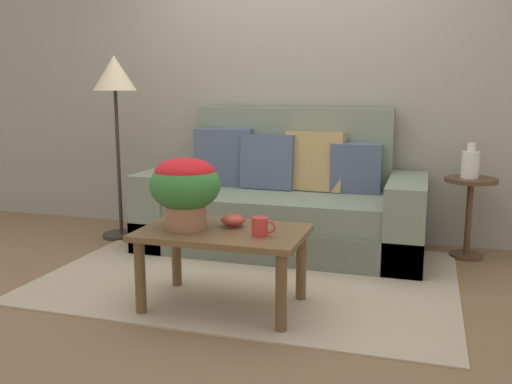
{
  "coord_description": "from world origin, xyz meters",
  "views": [
    {
      "loc": [
        1.07,
        -3.33,
        1.22
      ],
      "look_at": [
        0.02,
        0.11,
        0.56
      ],
      "focal_mm": 39.29,
      "sensor_mm": 36.0,
      "label": 1
    }
  ],
  "objects_px": {
    "potted_plant": "(185,185)",
    "coffee_mug": "(260,227)",
    "couch": "(283,205)",
    "snack_bowl": "(233,220)",
    "side_table": "(470,203)",
    "coffee_table": "(223,243)",
    "floor_lamp": "(115,89)",
    "table_vase": "(470,164)"
  },
  "relations": [
    {
      "from": "snack_bowl",
      "to": "side_table",
      "type": "bearing_deg",
      "value": 44.99
    },
    {
      "from": "side_table",
      "to": "potted_plant",
      "type": "xyz_separation_m",
      "value": [
        -1.58,
        -1.45,
        0.29
      ]
    },
    {
      "from": "couch",
      "to": "snack_bowl",
      "type": "relative_size",
      "value": 15.1
    },
    {
      "from": "couch",
      "to": "snack_bowl",
      "type": "height_order",
      "value": "couch"
    },
    {
      "from": "potted_plant",
      "to": "snack_bowl",
      "type": "height_order",
      "value": "potted_plant"
    },
    {
      "from": "potted_plant",
      "to": "coffee_mug",
      "type": "height_order",
      "value": "potted_plant"
    },
    {
      "from": "coffee_table",
      "to": "floor_lamp",
      "type": "bearing_deg",
      "value": 138.6
    },
    {
      "from": "floor_lamp",
      "to": "snack_bowl",
      "type": "bearing_deg",
      "value": -38.64
    },
    {
      "from": "coffee_mug",
      "to": "table_vase",
      "type": "relative_size",
      "value": 0.52
    },
    {
      "from": "couch",
      "to": "potted_plant",
      "type": "height_order",
      "value": "couch"
    },
    {
      "from": "potted_plant",
      "to": "table_vase",
      "type": "xyz_separation_m",
      "value": [
        1.57,
        1.44,
        -0.0
      ]
    },
    {
      "from": "coffee_table",
      "to": "side_table",
      "type": "relative_size",
      "value": 1.54
    },
    {
      "from": "coffee_table",
      "to": "snack_bowl",
      "type": "xyz_separation_m",
      "value": [
        0.03,
        0.09,
        0.11
      ]
    },
    {
      "from": "snack_bowl",
      "to": "table_vase",
      "type": "height_order",
      "value": "table_vase"
    },
    {
      "from": "floor_lamp",
      "to": "snack_bowl",
      "type": "xyz_separation_m",
      "value": [
        1.39,
        -1.11,
        -0.73
      ]
    },
    {
      "from": "coffee_mug",
      "to": "coffee_table",
      "type": "bearing_deg",
      "value": 165.34
    },
    {
      "from": "potted_plant",
      "to": "couch",
      "type": "bearing_deg",
      "value": 80.21
    },
    {
      "from": "side_table",
      "to": "potted_plant",
      "type": "relative_size",
      "value": 1.49
    },
    {
      "from": "couch",
      "to": "coffee_table",
      "type": "bearing_deg",
      "value": -90.69
    },
    {
      "from": "floor_lamp",
      "to": "potted_plant",
      "type": "relative_size",
      "value": 3.75
    },
    {
      "from": "coffee_mug",
      "to": "potted_plant",
      "type": "bearing_deg",
      "value": 174.98
    },
    {
      "from": "coffee_mug",
      "to": "table_vase",
      "type": "distance_m",
      "value": 1.87
    },
    {
      "from": "couch",
      "to": "snack_bowl",
      "type": "bearing_deg",
      "value": -89.28
    },
    {
      "from": "couch",
      "to": "coffee_mug",
      "type": "xyz_separation_m",
      "value": [
        0.22,
        -1.35,
        0.17
      ]
    },
    {
      "from": "side_table",
      "to": "snack_bowl",
      "type": "height_order",
      "value": "side_table"
    },
    {
      "from": "potted_plant",
      "to": "table_vase",
      "type": "distance_m",
      "value": 2.13
    },
    {
      "from": "floor_lamp",
      "to": "coffee_mug",
      "type": "distance_m",
      "value": 2.15
    },
    {
      "from": "side_table",
      "to": "potted_plant",
      "type": "height_order",
      "value": "potted_plant"
    },
    {
      "from": "coffee_table",
      "to": "floor_lamp",
      "type": "distance_m",
      "value": 2.0
    },
    {
      "from": "snack_bowl",
      "to": "table_vase",
      "type": "xyz_separation_m",
      "value": [
        1.33,
        1.33,
        0.2
      ]
    },
    {
      "from": "couch",
      "to": "side_table",
      "type": "bearing_deg",
      "value": 5.85
    },
    {
      "from": "floor_lamp",
      "to": "potted_plant",
      "type": "xyz_separation_m",
      "value": [
        1.15,
        -1.22,
        -0.52
      ]
    },
    {
      "from": "couch",
      "to": "floor_lamp",
      "type": "bearing_deg",
      "value": -176.09
    },
    {
      "from": "coffee_table",
      "to": "potted_plant",
      "type": "bearing_deg",
      "value": -173.93
    },
    {
      "from": "coffee_table",
      "to": "floor_lamp",
      "type": "xyz_separation_m",
      "value": [
        -1.36,
        1.2,
        0.84
      ]
    },
    {
      "from": "side_table",
      "to": "potted_plant",
      "type": "distance_m",
      "value": 2.17
    },
    {
      "from": "coffee_mug",
      "to": "table_vase",
      "type": "bearing_deg",
      "value": 52.85
    },
    {
      "from": "floor_lamp",
      "to": "snack_bowl",
      "type": "relative_size",
      "value": 10.59
    },
    {
      "from": "floor_lamp",
      "to": "coffee_table",
      "type": "bearing_deg",
      "value": -41.4
    },
    {
      "from": "couch",
      "to": "side_table",
      "type": "xyz_separation_m",
      "value": [
        1.36,
        0.14,
        0.07
      ]
    },
    {
      "from": "potted_plant",
      "to": "coffee_mug",
      "type": "distance_m",
      "value": 0.49
    },
    {
      "from": "coffee_table",
      "to": "table_vase",
      "type": "distance_m",
      "value": 1.99
    }
  ]
}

